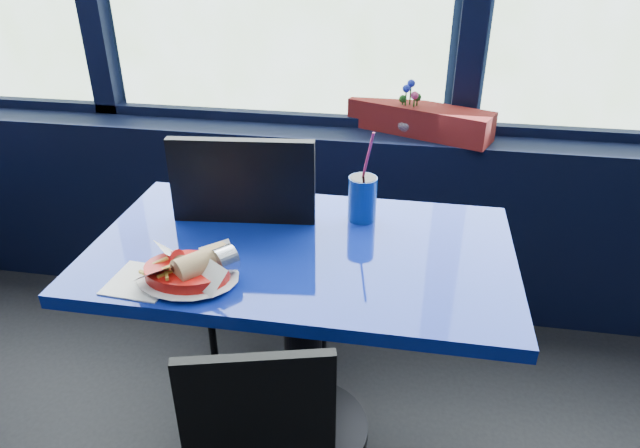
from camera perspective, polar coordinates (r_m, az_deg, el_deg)
The scene contains 9 objects.
window_sill at distance 2.61m, azimuth -4.39°, elevation 1.37°, with size 5.00×0.26×0.80m, color black.
near_table at distance 1.74m, azimuth -1.77°, elevation -7.40°, with size 1.20×0.70×0.75m.
chair_near_back at distance 1.97m, azimuth -5.76°, elevation -2.21°, with size 0.50×0.51×1.02m.
planter_box at distance 2.38m, azimuth 9.90°, elevation 10.27°, with size 0.58×0.15×0.12m, color maroon.
flower_vase at distance 2.36m, azimuth 8.85°, elevation 10.44°, with size 0.14×0.14×0.22m.
food_basket at distance 1.51m, azimuth -12.95°, elevation -4.56°, with size 0.30×0.30×0.09m.
ketchup_bottle at distance 1.75m, azimuth -1.78°, elevation 3.29°, with size 0.05×0.05×0.20m.
soda_cup at distance 1.75m, azimuth 4.26°, elevation 2.67°, with size 0.09×0.09×0.30m.
napkin at distance 1.55m, azimuth -17.42°, elevation -5.47°, with size 0.16×0.16×0.00m, color white.
Camera 1 is at (0.59, 0.63, 1.59)m, focal length 32.00 mm.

